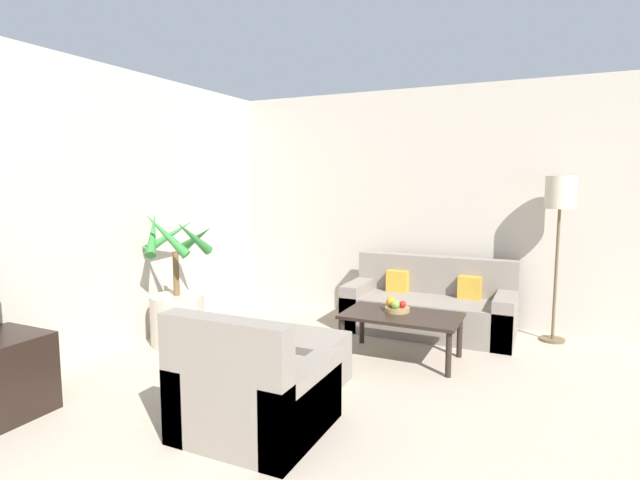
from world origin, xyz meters
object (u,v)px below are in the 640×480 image
object	(u,v)px
fruit_bowl	(397,309)
armchair	(253,394)
orange_fruit	(391,301)
floor_lamp	(560,203)
ottoman	(306,360)
apple_green	(395,304)
apple_red	(403,304)
sofa_loveseat	(429,308)
potted_palm	(177,305)
coffee_table	(401,319)

from	to	relation	value
fruit_bowl	armchair	size ratio (longest dim) A/B	0.27
fruit_bowl	orange_fruit	xyz separation A→B (m)	(-0.06, 0.01, 0.07)
floor_lamp	ottoman	xyz separation A→B (m)	(-1.79, -2.07, -1.22)
apple_green	ottoman	bearing A→B (deg)	-116.53
apple_red	armchair	world-z (taller)	armchair
sofa_loveseat	ottoman	world-z (taller)	sofa_loveseat
floor_lamp	orange_fruit	bearing A→B (deg)	-142.30
potted_palm	armchair	world-z (taller)	potted_palm
armchair	ottoman	size ratio (longest dim) A/B	1.50
potted_palm	sofa_loveseat	size ratio (longest dim) A/B	0.77
apple_red	apple_green	size ratio (longest dim) A/B	0.81
sofa_loveseat	fruit_bowl	xyz separation A→B (m)	(-0.11, -0.86, 0.17)
floor_lamp	fruit_bowl	xyz separation A→B (m)	(-1.33, -1.09, -0.98)
potted_palm	floor_lamp	bearing A→B (deg)	26.35
apple_green	ottoman	world-z (taller)	apple_green
coffee_table	ottoman	world-z (taller)	coffee_table
potted_palm	coffee_table	xyz separation A→B (m)	(2.16, 0.54, -0.02)
apple_red	orange_fruit	size ratio (longest dim) A/B	0.72
apple_green	armchair	world-z (taller)	armchair
potted_palm	orange_fruit	bearing A→B (deg)	16.94
sofa_loveseat	fruit_bowl	bearing A→B (deg)	-97.07
coffee_table	armchair	size ratio (longest dim) A/B	1.23
coffee_table	apple_red	distance (m)	0.15
floor_lamp	apple_red	world-z (taller)	floor_lamp
coffee_table	potted_palm	bearing A→B (deg)	-166.01
ottoman	armchair	bearing A→B (deg)	-87.60
coffee_table	apple_red	bearing A→B (deg)	99.33
potted_palm	apple_green	world-z (taller)	potted_palm
apple_red	ottoman	bearing A→B (deg)	-117.57
coffee_table	fruit_bowl	world-z (taller)	fruit_bowl
sofa_loveseat	apple_red	distance (m)	0.90
floor_lamp	armchair	distance (m)	3.59
coffee_table	orange_fruit	world-z (taller)	orange_fruit
apple_red	floor_lamp	bearing A→B (deg)	40.32
potted_palm	apple_red	world-z (taller)	potted_palm
potted_palm	ottoman	size ratio (longest dim) A/B	2.36
floor_lamp	coffee_table	world-z (taller)	floor_lamp
sofa_loveseat	ottoman	xyz separation A→B (m)	(-0.57, -1.84, -0.06)
fruit_bowl	orange_fruit	size ratio (longest dim) A/B	2.52
potted_palm	fruit_bowl	xyz separation A→B (m)	(2.10, 0.61, 0.05)
fruit_bowl	apple_green	size ratio (longest dim) A/B	2.84
fruit_bowl	apple_red	bearing A→B (deg)	-0.83
coffee_table	orange_fruit	xyz separation A→B (m)	(-0.13, 0.08, 0.14)
floor_lamp	fruit_bowl	bearing A→B (deg)	-140.82
fruit_bowl	floor_lamp	bearing A→B (deg)	39.18
floor_lamp	coffee_table	xyz separation A→B (m)	(-1.27, -1.16, -1.05)
potted_palm	sofa_loveseat	xyz separation A→B (m)	(2.20, 1.48, -0.13)
potted_palm	orange_fruit	xyz separation A→B (m)	(2.03, 0.62, 0.12)
potted_palm	sofa_loveseat	distance (m)	2.66
sofa_loveseat	armchair	bearing A→B (deg)	-101.20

